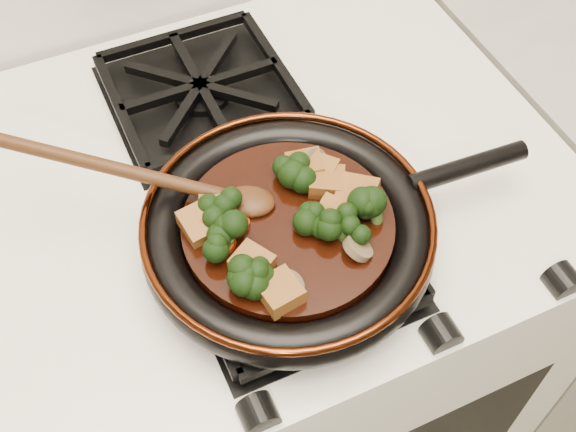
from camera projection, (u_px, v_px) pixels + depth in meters
name	position (u px, v px, depth m)	size (l,w,h in m)	color
stove	(257.00, 345.00, 1.22)	(0.76, 0.60, 0.90)	white
burner_grate_front	(293.00, 258.00, 0.77)	(0.23, 0.23, 0.03)	black
burner_grate_back	(201.00, 91.00, 0.92)	(0.23, 0.23, 0.03)	black
skillet	(290.00, 230.00, 0.75)	(0.43, 0.31, 0.05)	black
braising_sauce	(288.00, 228.00, 0.75)	(0.22, 0.22, 0.02)	black
tofu_cube_0	(357.00, 195.00, 0.75)	(0.04, 0.04, 0.02)	brown
tofu_cube_1	(201.00, 224.00, 0.73)	(0.04, 0.04, 0.02)	brown
tofu_cube_2	(252.00, 264.00, 0.70)	(0.04, 0.03, 0.02)	brown
tofu_cube_3	(305.00, 167.00, 0.78)	(0.04, 0.03, 0.02)	brown
tofu_cube_4	(218.00, 212.00, 0.74)	(0.04, 0.04, 0.02)	brown
tofu_cube_5	(320.00, 173.00, 0.77)	(0.04, 0.03, 0.02)	brown
tofu_cube_6	(335.00, 217.00, 0.74)	(0.04, 0.04, 0.02)	brown
tofu_cube_7	(327.00, 182.00, 0.76)	(0.04, 0.04, 0.02)	brown
tofu_cube_8	(280.00, 292.00, 0.68)	(0.04, 0.04, 0.02)	brown
broccoli_floret_0	(226.00, 241.00, 0.71)	(0.06, 0.06, 0.06)	black
broccoli_floret_1	(259.00, 284.00, 0.69)	(0.06, 0.06, 0.05)	black
broccoli_floret_2	(344.00, 230.00, 0.72)	(0.06, 0.06, 0.06)	black
broccoli_floret_3	(223.00, 211.00, 0.73)	(0.06, 0.06, 0.05)	black
broccoli_floret_4	(247.00, 273.00, 0.69)	(0.06, 0.06, 0.05)	black
broccoli_floret_5	(377.00, 213.00, 0.73)	(0.06, 0.06, 0.05)	black
broccoli_floret_6	(316.00, 223.00, 0.73)	(0.06, 0.06, 0.05)	black
broccoli_floret_7	(298.00, 172.00, 0.77)	(0.06, 0.06, 0.06)	black
carrot_coin_0	(207.00, 222.00, 0.74)	(0.03, 0.03, 0.01)	#A41F04
carrot_coin_1	(236.00, 223.00, 0.73)	(0.03, 0.03, 0.01)	#A41F04
carrot_coin_2	(309.00, 168.00, 0.78)	(0.03, 0.03, 0.01)	#A41F04
carrot_coin_3	(222.00, 242.00, 0.72)	(0.03, 0.03, 0.01)	#A41F04
mushroom_slice_0	(358.00, 248.00, 0.71)	(0.03, 0.03, 0.01)	brown
mushroom_slice_1	(314.00, 164.00, 0.78)	(0.03, 0.03, 0.01)	brown
mushroom_slice_2	(289.00, 284.00, 0.69)	(0.03, 0.03, 0.01)	brown
wooden_spoon	(176.00, 184.00, 0.74)	(0.15, 0.11, 0.26)	#3F210D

